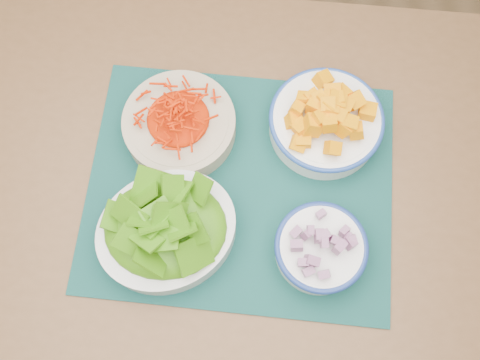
{
  "coord_description": "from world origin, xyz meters",
  "views": [
    {
      "loc": [
        0.04,
        -0.31,
        1.6
      ],
      "look_at": [
        0.04,
        -0.02,
        0.78
      ],
      "focal_mm": 40.0,
      "sensor_mm": 36.0,
      "label": 1
    }
  ],
  "objects_px": {
    "placemat": "(240,186)",
    "squash_bowl": "(327,119)",
    "carrot_bowl": "(179,123)",
    "table": "(196,223)",
    "lettuce_bowl": "(166,228)",
    "onion_bowl": "(321,248)"
  },
  "relations": [
    {
      "from": "placemat",
      "to": "lettuce_bowl",
      "type": "relative_size",
      "value": 1.82
    },
    {
      "from": "table",
      "to": "placemat",
      "type": "relative_size",
      "value": 2.74
    },
    {
      "from": "placemat",
      "to": "squash_bowl",
      "type": "distance_m",
      "value": 0.18
    },
    {
      "from": "table",
      "to": "onion_bowl",
      "type": "xyz_separation_m",
      "value": [
        0.2,
        -0.07,
        0.13
      ]
    },
    {
      "from": "lettuce_bowl",
      "to": "carrot_bowl",
      "type": "bearing_deg",
      "value": 62.26
    },
    {
      "from": "lettuce_bowl",
      "to": "onion_bowl",
      "type": "bearing_deg",
      "value": -30.68
    },
    {
      "from": "carrot_bowl",
      "to": "lettuce_bowl",
      "type": "distance_m",
      "value": 0.19
    },
    {
      "from": "table",
      "to": "lettuce_bowl",
      "type": "relative_size",
      "value": 4.99
    },
    {
      "from": "lettuce_bowl",
      "to": "onion_bowl",
      "type": "relative_size",
      "value": 1.55
    },
    {
      "from": "carrot_bowl",
      "to": "lettuce_bowl",
      "type": "relative_size",
      "value": 0.79
    },
    {
      "from": "squash_bowl",
      "to": "table",
      "type": "bearing_deg",
      "value": -147.61
    },
    {
      "from": "placemat",
      "to": "squash_bowl",
      "type": "height_order",
      "value": "squash_bowl"
    },
    {
      "from": "carrot_bowl",
      "to": "lettuce_bowl",
      "type": "xyz_separation_m",
      "value": [
        -0.01,
        -0.19,
        0.01
      ]
    },
    {
      "from": "placemat",
      "to": "carrot_bowl",
      "type": "relative_size",
      "value": 2.32
    },
    {
      "from": "table",
      "to": "carrot_bowl",
      "type": "height_order",
      "value": "carrot_bowl"
    },
    {
      "from": "table",
      "to": "placemat",
      "type": "distance_m",
      "value": 0.13
    },
    {
      "from": "carrot_bowl",
      "to": "placemat",
      "type": "bearing_deg",
      "value": -44.99
    },
    {
      "from": "placemat",
      "to": "carrot_bowl",
      "type": "height_order",
      "value": "carrot_bowl"
    },
    {
      "from": "squash_bowl",
      "to": "onion_bowl",
      "type": "distance_m",
      "value": 0.22
    },
    {
      "from": "table",
      "to": "squash_bowl",
      "type": "xyz_separation_m",
      "value": [
        0.23,
        0.14,
        0.13
      ]
    },
    {
      "from": "placemat",
      "to": "onion_bowl",
      "type": "relative_size",
      "value": 2.83
    },
    {
      "from": "squash_bowl",
      "to": "placemat",
      "type": "bearing_deg",
      "value": -144.73
    }
  ]
}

